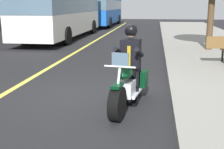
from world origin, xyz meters
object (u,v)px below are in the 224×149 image
(motorcycle_main, at_px, (128,86))
(bus_near, at_px, (62,9))
(rider_main, at_px, (130,57))
(bus_far, at_px, (103,7))

(motorcycle_main, relative_size, bus_near, 0.20)
(motorcycle_main, distance_m, bus_near, 13.90)
(rider_main, bearing_deg, bus_near, -156.74)
(rider_main, height_order, bus_near, bus_near)
(motorcycle_main, bearing_deg, bus_far, -168.86)
(rider_main, relative_size, bus_near, 0.16)
(rider_main, bearing_deg, motorcycle_main, -7.61)
(rider_main, bearing_deg, bus_far, -168.72)
(motorcycle_main, xyz_separation_m, bus_far, (-24.96, -4.92, 1.42))
(bus_far, bearing_deg, motorcycle_main, 11.14)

